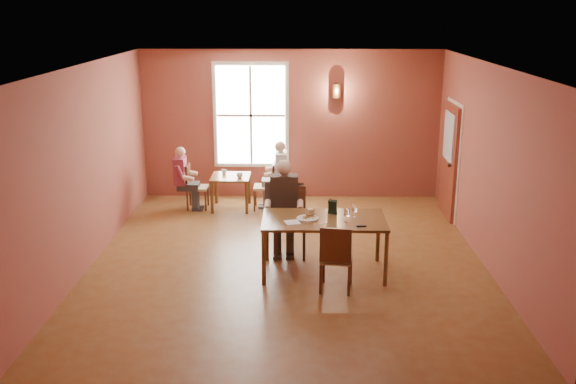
{
  "coord_description": "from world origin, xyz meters",
  "views": [
    {
      "loc": [
        0.16,
        -9.28,
        3.81
      ],
      "look_at": [
        0.0,
        0.2,
        1.05
      ],
      "focal_mm": 40.0,
      "sensor_mm": 36.0,
      "label": 1
    }
  ],
  "objects_px": {
    "chair_diner_main": "(290,223)",
    "chair_diner_white": "(264,186)",
    "diner_main": "(290,213)",
    "chair_diner_maroon": "(197,187)",
    "chair_empty": "(336,257)",
    "diner_white": "(266,177)",
    "main_table": "(324,246)",
    "second_table": "(231,192)",
    "diner_maroon": "(196,178)"
  },
  "relations": [
    {
      "from": "main_table",
      "to": "chair_diner_main",
      "type": "height_order",
      "value": "chair_diner_main"
    },
    {
      "from": "diner_main",
      "to": "main_table",
      "type": "bearing_deg",
      "value": 128.88
    },
    {
      "from": "chair_diner_main",
      "to": "chair_diner_white",
      "type": "height_order",
      "value": "chair_diner_main"
    },
    {
      "from": "diner_main",
      "to": "diner_maroon",
      "type": "distance_m",
      "value": 3.11
    },
    {
      "from": "second_table",
      "to": "chair_diner_white",
      "type": "relative_size",
      "value": 0.81
    },
    {
      "from": "chair_diner_white",
      "to": "diner_maroon",
      "type": "bearing_deg",
      "value": 90.0
    },
    {
      "from": "chair_diner_main",
      "to": "chair_empty",
      "type": "xyz_separation_m",
      "value": [
        0.66,
        -1.23,
        -0.06
      ]
    },
    {
      "from": "second_table",
      "to": "chair_diner_white",
      "type": "height_order",
      "value": "chair_diner_white"
    },
    {
      "from": "chair_diner_white",
      "to": "second_table",
      "type": "bearing_deg",
      "value": 90.0
    },
    {
      "from": "chair_empty",
      "to": "diner_white",
      "type": "relative_size",
      "value": 0.75
    },
    {
      "from": "chair_diner_main",
      "to": "diner_main",
      "type": "height_order",
      "value": "diner_main"
    },
    {
      "from": "chair_diner_main",
      "to": "second_table",
      "type": "height_order",
      "value": "chair_diner_main"
    },
    {
      "from": "chair_diner_maroon",
      "to": "chair_empty",
      "type": "bearing_deg",
      "value": 34.04
    },
    {
      "from": "chair_empty",
      "to": "diner_maroon",
      "type": "height_order",
      "value": "diner_maroon"
    },
    {
      "from": "main_table",
      "to": "chair_diner_main",
      "type": "distance_m",
      "value": 0.83
    },
    {
      "from": "diner_white",
      "to": "diner_maroon",
      "type": "xyz_separation_m",
      "value": [
        -1.36,
        0.0,
        -0.04
      ]
    },
    {
      "from": "chair_diner_main",
      "to": "chair_diner_white",
      "type": "relative_size",
      "value": 1.19
    },
    {
      "from": "second_table",
      "to": "diner_white",
      "type": "bearing_deg",
      "value": 0.0
    },
    {
      "from": "main_table",
      "to": "chair_diner_maroon",
      "type": "xyz_separation_m",
      "value": [
        -2.34,
        3.11,
        0.02
      ]
    },
    {
      "from": "diner_maroon",
      "to": "main_table",
      "type": "bearing_deg",
      "value": 37.28
    },
    {
      "from": "main_table",
      "to": "second_table",
      "type": "relative_size",
      "value": 2.42
    },
    {
      "from": "second_table",
      "to": "diner_main",
      "type": "bearing_deg",
      "value": -64.52
    },
    {
      "from": "main_table",
      "to": "chair_diner_white",
      "type": "xyz_separation_m",
      "value": [
        -1.04,
        3.11,
        0.04
      ]
    },
    {
      "from": "diner_maroon",
      "to": "chair_diner_maroon",
      "type": "bearing_deg",
      "value": 90.0
    },
    {
      "from": "chair_empty",
      "to": "second_table",
      "type": "height_order",
      "value": "chair_empty"
    },
    {
      "from": "chair_empty",
      "to": "chair_diner_main",
      "type": "bearing_deg",
      "value": 126.08
    },
    {
      "from": "second_table",
      "to": "diner_white",
      "type": "xyz_separation_m",
      "value": [
        0.68,
        0.0,
        0.31
      ]
    },
    {
      "from": "second_table",
      "to": "diner_maroon",
      "type": "distance_m",
      "value": 0.73
    },
    {
      "from": "chair_empty",
      "to": "chair_diner_white",
      "type": "height_order",
      "value": "chair_empty"
    },
    {
      "from": "main_table",
      "to": "diner_maroon",
      "type": "relative_size",
      "value": 1.49
    },
    {
      "from": "second_table",
      "to": "main_table",
      "type": "bearing_deg",
      "value": -61.52
    },
    {
      "from": "diner_main",
      "to": "diner_maroon",
      "type": "xyz_separation_m",
      "value": [
        -1.87,
        2.49,
        -0.12
      ]
    },
    {
      "from": "chair_diner_main",
      "to": "chair_empty",
      "type": "relative_size",
      "value": 1.13
    },
    {
      "from": "diner_main",
      "to": "chair_diner_maroon",
      "type": "height_order",
      "value": "diner_main"
    },
    {
      "from": "second_table",
      "to": "chair_diner_white",
      "type": "bearing_deg",
      "value": 0.0
    },
    {
      "from": "chair_diner_main",
      "to": "diner_white",
      "type": "xyz_separation_m",
      "value": [
        -0.51,
        2.46,
        0.09
      ]
    },
    {
      "from": "chair_diner_main",
      "to": "second_table",
      "type": "relative_size",
      "value": 1.47
    },
    {
      "from": "chair_empty",
      "to": "chair_diner_white",
      "type": "xyz_separation_m",
      "value": [
        -1.19,
        3.69,
        -0.02
      ]
    },
    {
      "from": "main_table",
      "to": "chair_diner_maroon",
      "type": "height_order",
      "value": "chair_diner_maroon"
    },
    {
      "from": "chair_diner_white",
      "to": "diner_white",
      "type": "distance_m",
      "value": 0.18
    },
    {
      "from": "diner_main",
      "to": "chair_diner_maroon",
      "type": "relative_size",
      "value": 1.64
    },
    {
      "from": "main_table",
      "to": "chair_diner_maroon",
      "type": "relative_size",
      "value": 2.04
    },
    {
      "from": "second_table",
      "to": "diner_maroon",
      "type": "relative_size",
      "value": 0.62
    },
    {
      "from": "main_table",
      "to": "chair_diner_main",
      "type": "xyz_separation_m",
      "value": [
        -0.5,
        0.65,
        0.13
      ]
    },
    {
      "from": "diner_main",
      "to": "chair_diner_white",
      "type": "relative_size",
      "value": 1.57
    },
    {
      "from": "chair_diner_maroon",
      "to": "diner_maroon",
      "type": "height_order",
      "value": "diner_maroon"
    },
    {
      "from": "diner_main",
      "to": "chair_empty",
      "type": "height_order",
      "value": "diner_main"
    },
    {
      "from": "chair_diner_white",
      "to": "chair_diner_maroon",
      "type": "relative_size",
      "value": 1.04
    },
    {
      "from": "chair_diner_main",
      "to": "chair_empty",
      "type": "bearing_deg",
      "value": 118.05
    },
    {
      "from": "diner_main",
      "to": "chair_diner_white",
      "type": "xyz_separation_m",
      "value": [
        -0.54,
        2.49,
        -0.26
      ]
    }
  ]
}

